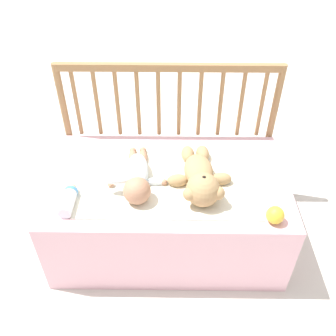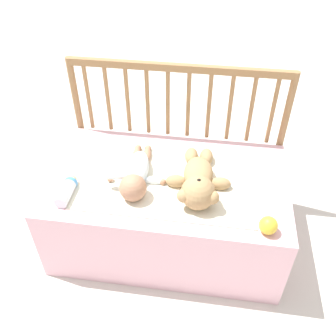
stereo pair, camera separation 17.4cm
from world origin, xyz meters
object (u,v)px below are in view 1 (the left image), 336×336
object	(u,v)px
baby_bottle	(69,199)
toy_ball	(275,215)
baby	(137,177)
teddy_bear	(200,178)

from	to	relation	value
baby_bottle	toy_ball	bearing A→B (deg)	-5.74
baby	toy_ball	world-z (taller)	baby
teddy_bear	baby	xyz separation A→B (m)	(-0.29, 0.02, -0.01)
toy_ball	baby_bottle	bearing A→B (deg)	174.26
baby_bottle	toy_ball	world-z (taller)	toy_ball
toy_ball	teddy_bear	bearing A→B (deg)	146.19
baby	baby_bottle	distance (m)	0.32
teddy_bear	baby_bottle	distance (m)	0.59
teddy_bear	toy_ball	distance (m)	0.36
baby	baby_bottle	xyz separation A→B (m)	(-0.29, -0.13, -0.02)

